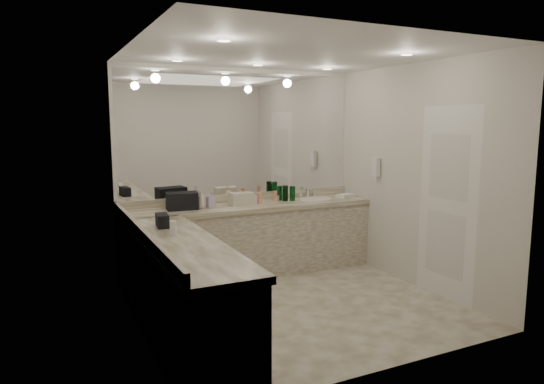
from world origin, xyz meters
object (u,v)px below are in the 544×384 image
soap_bottle_c (240,197)px  hand_towel (345,195)px  soap_bottle_a (201,200)px  soap_bottle_b (211,200)px  black_toiletry_bag (182,201)px  wall_phone (376,167)px  cream_cosmetic_case (241,199)px  sink (315,200)px

soap_bottle_c → hand_towel: bearing=-3.0°
soap_bottle_a → soap_bottle_b: bearing=1.4°
hand_towel → soap_bottle_b: bearing=-180.0°
black_toiletry_bag → soap_bottle_c: 0.76m
hand_towel → soap_bottle_b: 1.95m
soap_bottle_a → soap_bottle_c: bearing=8.9°
wall_phone → hand_towel: wall_phone is taller
cream_cosmetic_case → soap_bottle_a: bearing=-178.9°
wall_phone → cream_cosmetic_case: wall_phone is taller
hand_towel → soap_bottle_b: size_ratio=1.26×
black_toiletry_bag → sink: bearing=-0.9°
cream_cosmetic_case → soap_bottle_a: size_ratio=1.34×
soap_bottle_b → soap_bottle_c: (0.41, 0.08, -0.01)m
black_toiletry_bag → soap_bottle_c: black_toiletry_bag is taller
soap_bottle_b → hand_towel: bearing=0.0°
cream_cosmetic_case → hand_towel: size_ratio=1.17×
sink → soap_bottle_a: bearing=-179.4°
hand_towel → soap_bottle_b: (-1.95, -0.00, 0.08)m
cream_cosmetic_case → hand_towel: (1.55, -0.01, -0.06)m
hand_towel → sink: bearing=178.6°
soap_bottle_b → soap_bottle_a: bearing=-178.6°
hand_towel → cream_cosmetic_case: bearing=179.5°
black_toiletry_bag → hand_towel: bearing=-1.0°
sink → soap_bottle_a: soap_bottle_a is taller
soap_bottle_a → soap_bottle_b: (0.12, 0.00, -0.01)m
hand_towel → soap_bottle_a: soap_bottle_a is taller
soap_bottle_b → black_toiletry_bag: bearing=172.9°
wall_phone → black_toiletry_bag: wall_phone is taller
sink → hand_towel: (0.48, -0.01, 0.02)m
wall_phone → soap_bottle_b: 2.16m
wall_phone → hand_towel: (-0.13, 0.49, -0.43)m
hand_towel → black_toiletry_bag: bearing=179.0°
hand_towel → soap_bottle_c: 1.54m
sink → soap_bottle_b: 1.47m
sink → wall_phone: bearing=-39.6°
sink → soap_bottle_b: size_ratio=2.31×
sink → soap_bottle_a: (-1.59, -0.02, 0.11)m
soap_bottle_a → soap_bottle_b: 0.12m
sink → soap_bottle_a: 1.60m
sink → hand_towel: hand_towel is taller
black_toiletry_bag → soap_bottle_b: 0.35m
soap_bottle_b → soap_bottle_c: soap_bottle_b is taller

